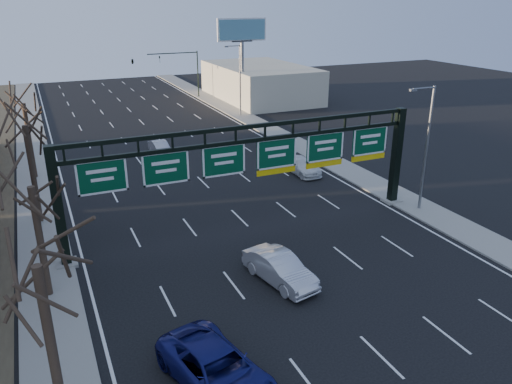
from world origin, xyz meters
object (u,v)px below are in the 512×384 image
sign_gantry (253,163)px  car_white_wagon (301,166)px  car_blue_suv (217,370)px  car_silver_sedan (280,269)px

sign_gantry → car_white_wagon: sign_gantry is taller
car_white_wagon → car_blue_suv: bearing=-129.4°
car_white_wagon → car_silver_sedan: bearing=-125.9°
car_silver_sedan → car_white_wagon: 18.33m
car_blue_suv → car_white_wagon: bearing=40.7°
sign_gantry → car_silver_sedan: sign_gantry is taller
car_silver_sedan → sign_gantry: bearing=66.6°
car_blue_suv → car_silver_sedan: (5.84, 6.07, -0.03)m
sign_gantry → car_blue_suv: bearing=-119.5°
car_blue_suv → car_white_wagon: 26.64m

